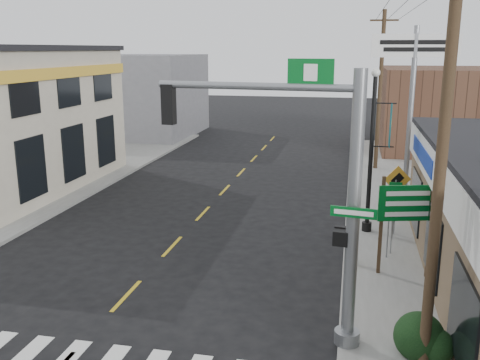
% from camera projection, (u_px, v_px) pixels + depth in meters
% --- Properties ---
extents(sidewalk_right, '(6.00, 38.00, 0.13)m').
position_uv_depth(sidewalk_right, '(420.00, 218.00, 21.99)').
color(sidewalk_right, slate).
rests_on(sidewalk_right, ground).
extents(sidewalk_left, '(6.00, 38.00, 0.13)m').
position_uv_depth(sidewalk_left, '(28.00, 194.00, 25.60)').
color(sidewalk_left, slate).
rests_on(sidewalk_left, ground).
extents(center_line, '(0.12, 56.00, 0.01)m').
position_uv_depth(center_line, '(172.00, 246.00, 19.06)').
color(center_line, gold).
rests_on(center_line, ground).
extents(bldg_distant_right, '(8.00, 10.00, 5.60)m').
position_uv_depth(bldg_distant_right, '(441.00, 109.00, 36.88)').
color(bldg_distant_right, '#513425').
rests_on(bldg_distant_right, ground).
extents(bldg_distant_left, '(9.00, 10.00, 6.40)m').
position_uv_depth(bldg_distant_left, '(139.00, 95.00, 43.30)').
color(bldg_distant_left, slate).
rests_on(bldg_distant_left, ground).
extents(traffic_signal_pole, '(5.15, 0.39, 6.53)m').
position_uv_depth(traffic_signal_pole, '(319.00, 181.00, 11.80)').
color(traffic_signal_pole, slate).
rests_on(traffic_signal_pole, sidewalk_right).
extents(guide_sign, '(1.75, 0.14, 3.06)m').
position_uv_depth(guide_sign, '(407.00, 214.00, 15.89)').
color(guide_sign, '#402F1E').
rests_on(guide_sign, sidewalk_right).
extents(fire_hydrant, '(0.20, 0.20, 0.65)m').
position_uv_depth(fire_hydrant, '(353.00, 253.00, 17.12)').
color(fire_hydrant, gold).
rests_on(fire_hydrant, sidewalk_right).
extents(ped_crossing_sign, '(1.02, 0.07, 2.62)m').
position_uv_depth(ped_crossing_sign, '(397.00, 187.00, 19.50)').
color(ped_crossing_sign, gray).
rests_on(ped_crossing_sign, sidewalk_right).
extents(lamp_post, '(0.79, 0.62, 6.06)m').
position_uv_depth(lamp_post, '(374.00, 139.00, 19.47)').
color(lamp_post, black).
rests_on(lamp_post, sidewalk_right).
extents(dance_center_sign, '(3.61, 0.23, 7.68)m').
position_uv_depth(dance_center_sign, '(413.00, 74.00, 22.56)').
color(dance_center_sign, gray).
rests_on(dance_center_sign, sidewalk_right).
extents(shrub_front, '(1.13, 1.13, 0.85)m').
position_uv_depth(shrub_front, '(419.00, 337.00, 12.02)').
color(shrub_front, '#203918').
rests_on(shrub_front, sidewalk_right).
extents(shrub_back, '(1.10, 1.10, 0.82)m').
position_uv_depth(shrub_back, '(470.00, 274.00, 15.44)').
color(shrub_back, black).
rests_on(shrub_back, sidewalk_right).
extents(utility_pole_near, '(1.57, 0.24, 9.02)m').
position_uv_depth(utility_pole_near, '(442.00, 158.00, 10.60)').
color(utility_pole_near, '#4C3823').
rests_on(utility_pole_near, sidewalk_right).
extents(utility_pole_far, '(1.53, 0.23, 8.81)m').
position_uv_depth(utility_pole_far, '(380.00, 89.00, 29.93)').
color(utility_pole_far, '#43361C').
rests_on(utility_pole_far, sidewalk_right).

